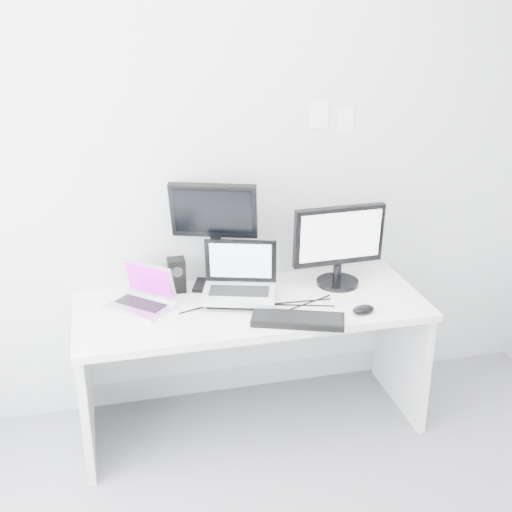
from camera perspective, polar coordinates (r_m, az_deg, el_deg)
The scene contains 11 objects.
back_wall at distance 3.56m, azimuth -1.72°, elevation 7.39°, with size 3.60×3.60×0.00m, color silver.
desk at distance 3.63m, azimuth -0.39°, elevation -9.26°, with size 1.80×0.70×0.73m, color white.
macbook at distance 3.40m, azimuth -10.04°, elevation -2.63°, with size 0.31×0.24×0.24m, color silver.
speaker at distance 3.58m, azimuth -6.80°, elevation -1.62°, with size 0.09×0.09×0.18m, color black.
dell_laptop at distance 3.41m, azimuth -1.49°, elevation -1.54°, with size 0.38×0.29×0.31m, color silver.
rear_monitor at distance 3.52m, azimuth -3.54°, elevation 1.87°, with size 0.45×0.16×0.61m, color black.
samsung_monitor at distance 3.61m, azimuth 7.13°, elevation 0.94°, with size 0.50×0.23×0.46m, color black.
keyboard at distance 3.26m, azimuth 3.60°, elevation -5.46°, with size 0.45×0.16×0.03m, color black.
mouse at distance 3.39m, azimuth 9.16°, elevation -4.53°, with size 0.12×0.08×0.04m, color black.
wall_note_0 at distance 3.61m, azimuth 5.41°, elevation 11.91°, with size 0.10×0.00×0.14m, color white.
wall_note_1 at distance 3.67m, azimuth 7.65°, elevation 11.34°, with size 0.09×0.00×0.13m, color white.
Camera 1 is at (-0.70, -1.77, 2.25)m, focal length 46.86 mm.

